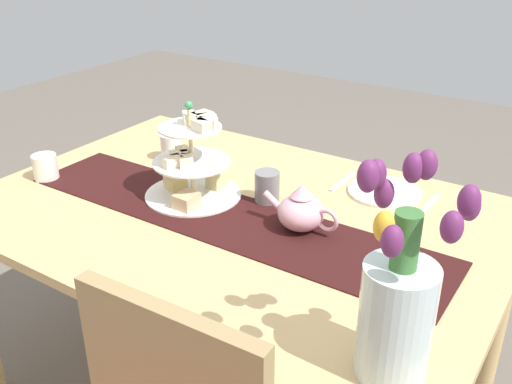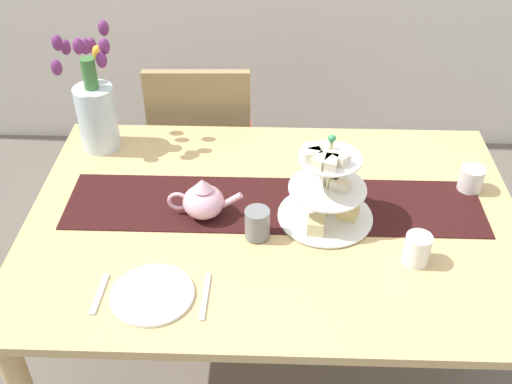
{
  "view_description": "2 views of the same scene",
  "coord_description": "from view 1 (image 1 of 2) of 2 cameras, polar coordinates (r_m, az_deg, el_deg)",
  "views": [
    {
      "loc": [
        -0.9,
        1.26,
        1.54
      ],
      "look_at": [
        -0.06,
        -0.02,
        0.8
      ],
      "focal_mm": 40.96,
      "sensor_mm": 36.0,
      "label": 1
    },
    {
      "loc": [
        -0.01,
        -1.5,
        1.97
      ],
      "look_at": [
        -0.06,
        0.0,
        0.83
      ],
      "focal_mm": 43.12,
      "sensor_mm": 36.0,
      "label": 2
    }
  ],
  "objects": [
    {
      "name": "dining_table",
      "position": [
        1.79,
        -1.94,
        -4.36
      ],
      "size": [
        1.57,
        1.08,
        0.73
      ],
      "color": "tan",
      "rests_on": "ground_plane"
    },
    {
      "name": "table_runner",
      "position": [
        1.7,
        -3.12,
        -2.43
      ],
      "size": [
        1.34,
        0.29,
        0.0
      ],
      "primitive_type": "cube",
      "color": "black",
      "rests_on": "dining_table"
    },
    {
      "name": "tiered_cake_stand",
      "position": [
        1.79,
        -6.25,
        2.59
      ],
      "size": [
        0.3,
        0.3,
        0.3
      ],
      "color": "beige",
      "rests_on": "table_runner"
    },
    {
      "name": "teapot",
      "position": [
        1.61,
        4.46,
        -1.87
      ],
      "size": [
        0.24,
        0.13,
        0.14
      ],
      "color": "#E5A8BC",
      "rests_on": "table_runner"
    },
    {
      "name": "tulip_vase",
      "position": [
        1.11,
        13.7,
        -10.54
      ],
      "size": [
        0.2,
        0.22,
        0.46
      ],
      "color": "silver",
      "rests_on": "dining_table"
    },
    {
      "name": "cream_jug",
      "position": [
        2.05,
        -19.89,
        2.3
      ],
      "size": [
        0.08,
        0.08,
        0.08
      ],
      "primitive_type": "cylinder",
      "color": "white",
      "rests_on": "dining_table"
    },
    {
      "name": "dinner_plate_left",
      "position": [
        1.89,
        12.45,
        0.03
      ],
      "size": [
        0.23,
        0.23,
        0.01
      ],
      "primitive_type": "cylinder",
      "color": "white",
      "rests_on": "dining_table"
    },
    {
      "name": "fork_left",
      "position": [
        1.85,
        16.59,
        -1.11
      ],
      "size": [
        0.02,
        0.15,
        0.01
      ],
      "primitive_type": "cube",
      "rotation": [
        0.0,
        0.0,
        -0.04
      ],
      "color": "silver",
      "rests_on": "dining_table"
    },
    {
      "name": "knife_left",
      "position": [
        1.93,
        8.48,
        1.01
      ],
      "size": [
        0.02,
        0.17,
        0.01
      ],
      "primitive_type": "cube",
      "rotation": [
        0.0,
        0.0,
        -0.02
      ],
      "color": "silver",
      "rests_on": "dining_table"
    },
    {
      "name": "mug_grey",
      "position": [
        1.77,
        1.09,
        0.54
      ],
      "size": [
        0.08,
        0.08,
        0.09
      ],
      "primitive_type": "cylinder",
      "color": "slate",
      "rests_on": "table_runner"
    },
    {
      "name": "mug_white_text",
      "position": [
        2.1,
        -8.25,
        4.34
      ],
      "size": [
        0.08,
        0.08,
        0.09
      ],
      "primitive_type": "cylinder",
      "color": "white",
      "rests_on": "dining_table"
    }
  ]
}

